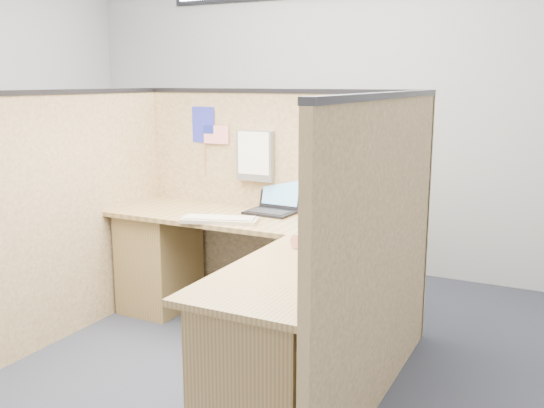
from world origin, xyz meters
The scene contains 13 objects.
floor centered at (0.00, 0.00, 0.00)m, with size 5.00×5.00×0.00m, color #20242D.
wall_back centered at (0.00, 2.25, 1.40)m, with size 5.00×5.00×0.00m, color #A1A4A6.
cubicle_partitions centered at (0.00, 0.43, 0.77)m, with size 2.06×1.83×1.53m.
l_desk centered at (0.18, 0.29, 0.39)m, with size 1.95×1.75×0.73m.
laptop centered at (0.04, 0.89, 0.78)m, with size 0.32×0.31×0.22m.
keyboard centered at (-0.13, 0.48, 0.75)m, with size 0.50×0.30×0.03m.
mouse centered at (0.55, 0.48, 0.75)m, with size 0.11×0.07×0.05m, color silver.
hand_forearm centered at (0.56, 0.33, 0.77)m, with size 0.12×0.41×0.09m.
blue_poster centered at (-0.56, 0.97, 1.28)m, with size 0.19×0.00×0.25m, color #2228A0.
american_flag centered at (-0.47, 0.96, 1.20)m, with size 0.20×0.01×0.34m.
file_holder centered at (-0.13, 0.94, 1.09)m, with size 0.26×0.05×0.34m.
paper_left centered at (0.33, 0.97, 1.03)m, with size 0.25×0.00×0.31m, color white.
paper_right centered at (0.71, 0.97, 0.99)m, with size 0.21×0.00×0.26m, color white.
Camera 1 is at (1.79, -2.61, 1.58)m, focal length 40.00 mm.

